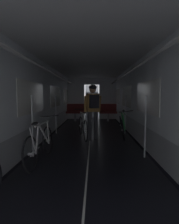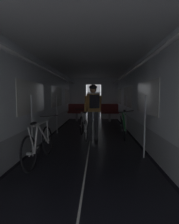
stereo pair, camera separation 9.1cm
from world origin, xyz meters
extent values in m
plane|color=black|center=(0.00, 0.00, 0.00)|extent=(60.00, 60.00, 0.00)
cube|color=black|center=(-1.41, 3.25, 0.00)|extent=(0.08, 11.50, 0.01)
cube|color=black|center=(1.41, 3.25, 0.00)|extent=(0.08, 11.50, 0.01)
cube|color=beige|center=(0.00, 3.25, 0.00)|extent=(0.03, 11.27, 0.00)
cube|color=#9EA0A5|center=(-1.51, 3.25, 0.30)|extent=(0.12, 11.50, 0.60)
cube|color=silver|center=(-1.51, 3.25, 1.53)|extent=(0.12, 11.50, 1.85)
cube|color=white|center=(-1.45, 2.67, 1.35)|extent=(0.02, 1.90, 0.80)
cube|color=white|center=(-1.45, 5.55, 1.35)|extent=(0.02, 1.90, 0.80)
cube|color=white|center=(-1.45, 8.42, 1.35)|extent=(0.02, 1.90, 0.80)
cube|color=yellow|center=(-1.45, 2.92, 1.35)|extent=(0.01, 0.20, 0.28)
cylinder|color=white|center=(-1.17, 3.25, 2.10)|extent=(0.07, 11.04, 0.07)
cylinder|color=#B7BABF|center=(-1.27, 2.10, 0.70)|extent=(0.04, 0.04, 1.40)
cylinder|color=#B7BABF|center=(-1.27, 4.70, 0.70)|extent=(0.04, 0.04, 1.40)
cube|color=#9EA0A5|center=(1.51, 3.25, 0.30)|extent=(0.12, 11.50, 0.60)
cube|color=silver|center=(1.51, 3.25, 1.53)|extent=(0.12, 11.50, 1.85)
cube|color=white|center=(1.45, 2.67, 1.35)|extent=(0.02, 1.90, 0.80)
cube|color=white|center=(1.45, 5.55, 1.35)|extent=(0.02, 1.90, 0.80)
cube|color=white|center=(1.45, 8.42, 1.35)|extent=(0.02, 1.90, 0.80)
cube|color=yellow|center=(1.45, 3.25, 1.35)|extent=(0.01, 0.20, 0.28)
cylinder|color=white|center=(1.17, 3.25, 2.10)|extent=(0.07, 11.04, 0.07)
cylinder|color=#B7BABF|center=(1.27, 2.10, 0.70)|extent=(0.04, 0.04, 1.40)
cylinder|color=#B7BABF|center=(1.27, 4.70, 0.70)|extent=(0.04, 0.04, 1.40)
cube|color=silver|center=(-0.95, 9.06, 1.23)|extent=(1.00, 0.12, 2.45)
cube|color=silver|center=(0.95, 9.06, 1.23)|extent=(1.00, 0.12, 2.45)
cube|color=silver|center=(0.00, 9.06, 2.25)|extent=(0.90, 0.12, 0.40)
cube|color=#4C4F54|center=(0.00, 9.76, 1.03)|extent=(0.81, 0.04, 2.05)
cube|color=white|center=(0.00, 3.25, 2.51)|extent=(3.14, 11.62, 0.12)
cylinder|color=gray|center=(-0.90, 8.00, 0.22)|extent=(0.12, 0.12, 0.44)
cube|color=maroon|center=(-0.90, 8.00, 0.49)|extent=(0.96, 0.44, 0.10)
cube|color=maroon|center=(-0.90, 8.19, 0.74)|extent=(0.96, 0.08, 0.40)
torus|color=gray|center=(-1.33, 8.22, 0.94)|extent=(0.14, 0.14, 0.02)
cylinder|color=gray|center=(0.90, 8.00, 0.22)|extent=(0.12, 0.12, 0.44)
cube|color=maroon|center=(0.90, 8.00, 0.49)|extent=(0.96, 0.44, 0.10)
cube|color=maroon|center=(0.90, 8.19, 0.74)|extent=(0.96, 0.08, 0.40)
torus|color=gray|center=(0.47, 8.22, 0.94)|extent=(0.14, 0.14, 0.02)
torus|color=black|center=(-1.03, 1.25, 0.33)|extent=(0.14, 0.67, 0.67)
cylinder|color=#B2B2B7|center=(-1.03, 1.25, 0.33)|extent=(0.10, 0.06, 0.06)
torus|color=black|center=(-0.97, 2.27, 0.33)|extent=(0.14, 0.67, 0.67)
cylinder|color=#B2B2B7|center=(-0.97, 2.27, 0.33)|extent=(0.10, 0.06, 0.06)
cylinder|color=silver|center=(-0.97, 1.95, 0.55)|extent=(0.12, 0.54, 0.56)
cylinder|color=silver|center=(-0.99, 1.54, 0.55)|extent=(0.07, 0.35, 0.55)
cylinder|color=silver|center=(-0.95, 1.79, 0.82)|extent=(0.09, 0.82, 0.04)
cylinder|color=silver|center=(-1.00, 1.32, 0.58)|extent=(0.08, 0.16, 0.49)
cylinder|color=silver|center=(-1.02, 1.47, 0.31)|extent=(0.05, 0.45, 0.07)
cylinder|color=silver|center=(-0.95, 2.23, 0.58)|extent=(0.07, 0.09, 0.49)
cylinder|color=black|center=(-1.01, 1.70, 0.29)|extent=(0.04, 0.17, 0.17)
ellipsoid|color=black|center=(-0.98, 1.36, 0.88)|extent=(0.11, 0.25, 0.07)
cylinder|color=black|center=(-0.92, 2.25, 0.92)|extent=(0.44, 0.05, 0.06)
torus|color=black|center=(1.11, 4.65, 0.33)|extent=(0.19, 0.68, 0.67)
cylinder|color=#B2B2B7|center=(1.11, 4.65, 0.33)|extent=(0.10, 0.06, 0.06)
torus|color=black|center=(1.02, 3.64, 0.33)|extent=(0.19, 0.68, 0.67)
cylinder|color=#B2B2B7|center=(1.02, 3.64, 0.33)|extent=(0.10, 0.06, 0.06)
cylinder|color=#1E8438|center=(1.08, 3.95, 0.55)|extent=(0.07, 0.55, 0.56)
cylinder|color=#1E8438|center=(1.12, 4.35, 0.55)|extent=(0.14, 0.34, 0.55)
cylinder|color=#1E8438|center=(1.13, 4.10, 0.81)|extent=(0.11, 0.82, 0.04)
cylinder|color=#1E8438|center=(1.14, 4.58, 0.57)|extent=(0.08, 0.17, 0.49)
cylinder|color=#1E8438|center=(1.09, 4.43, 0.31)|extent=(0.07, 0.45, 0.07)
cylinder|color=#1E8438|center=(1.06, 3.66, 0.57)|extent=(0.10, 0.08, 0.49)
cylinder|color=black|center=(1.07, 4.20, 0.29)|extent=(0.05, 0.17, 0.17)
ellipsoid|color=black|center=(1.18, 4.52, 0.87)|extent=(0.12, 0.25, 0.07)
cylinder|color=black|center=(1.10, 3.64, 0.91)|extent=(0.44, 0.06, 0.08)
cylinder|color=#2D2D33|center=(-0.01, 3.68, 0.45)|extent=(0.13, 0.13, 0.90)
cylinder|color=#2D2D33|center=(0.18, 3.72, 0.45)|extent=(0.13, 0.13, 0.90)
cube|color=olive|center=(0.09, 3.70, 1.18)|extent=(0.40, 0.30, 0.56)
cylinder|color=olive|center=(-0.13, 3.67, 1.13)|extent=(0.13, 0.21, 0.53)
cylinder|color=olive|center=(0.29, 3.77, 1.13)|extent=(0.13, 0.21, 0.53)
sphere|color=#9E7051|center=(0.09, 3.70, 1.58)|extent=(0.21, 0.21, 0.21)
ellipsoid|color=black|center=(0.09, 3.70, 1.65)|extent=(0.30, 0.33, 0.16)
cube|color=black|center=(0.13, 3.54, 1.22)|extent=(0.31, 0.22, 0.40)
torus|color=black|center=(-0.13, 3.45, 0.33)|extent=(0.18, 0.66, 0.67)
cylinder|color=#B2B2B7|center=(-0.13, 3.45, 0.33)|extent=(0.10, 0.07, 0.05)
torus|color=black|center=(-0.35, 4.45, 0.33)|extent=(0.18, 0.66, 0.67)
cylinder|color=#B2B2B7|center=(-0.35, 4.45, 0.33)|extent=(0.10, 0.07, 0.05)
cylinder|color=#ADAFB5|center=(-0.28, 4.14, 0.55)|extent=(0.16, 0.53, 0.56)
cylinder|color=#ADAFB5|center=(-0.19, 3.74, 0.55)|extent=(0.11, 0.34, 0.55)
cylinder|color=#ADAFB5|center=(-0.25, 3.99, 0.82)|extent=(0.21, 0.81, 0.03)
cylinder|color=#ADAFB5|center=(-0.14, 3.52, 0.58)|extent=(0.06, 0.16, 0.49)
cylinder|color=#ADAFB5|center=(-0.17, 3.67, 0.31)|extent=(0.12, 0.45, 0.07)
cylinder|color=#ADAFB5|center=(-0.34, 4.42, 0.58)|extent=(0.04, 0.09, 0.49)
cylinder|color=black|center=(-0.22, 3.89, 0.29)|extent=(0.05, 0.17, 0.17)
ellipsoid|color=black|center=(-0.15, 3.57, 0.88)|extent=(0.14, 0.25, 0.06)
cylinder|color=black|center=(-0.35, 4.44, 0.92)|extent=(0.43, 0.12, 0.03)
camera|label=1|loc=(0.12, -1.98, 1.39)|focal=29.44mm
camera|label=2|loc=(0.21, -1.98, 1.39)|focal=29.44mm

